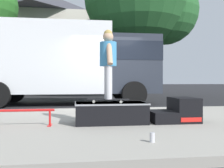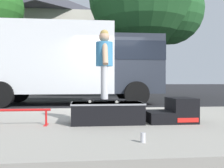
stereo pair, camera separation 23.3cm
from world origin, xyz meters
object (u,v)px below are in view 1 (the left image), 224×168
soda_can (152,137)px  street_tree_main (143,0)px  skate_box (111,112)px  box_truck (69,61)px  skateboard (108,100)px  kicker_ramp (177,112)px  skater_kid (108,58)px  grind_rail (5,113)px

soda_can → street_tree_main: 12.36m
soda_can → street_tree_main: bearing=75.9°
skate_box → box_truck: (-0.90, 5.45, 1.37)m
soda_can → skateboard: bearing=104.1°
soda_can → box_truck: bearing=99.9°
skateboard → street_tree_main: 10.98m
kicker_ramp → skateboard: 1.37m
skateboard → soda_can: size_ratio=6.38×
box_truck → skate_box: bearing=-80.6°
skater_kid → box_truck: box_truck is taller
kicker_ramp → box_truck: size_ratio=0.13×
skater_kid → box_truck: bearing=98.7°
skater_kid → soda_can: (0.38, -1.52, -1.14)m
grind_rail → soda_can: 2.63m
box_truck → soda_can: bearing=-80.1°
skater_kid → soda_can: skater_kid is taller
skateboard → box_truck: box_truck is taller
skateboard → box_truck: (-0.84, 5.49, 1.14)m
grind_rail → box_truck: size_ratio=0.24×
kicker_ramp → skateboard: size_ratio=1.11×
skate_box → soda_can: (0.32, -1.56, -0.14)m
skater_kid → soda_can: bearing=-75.9°
skater_kid → street_tree_main: 10.66m
skate_box → skater_kid: skater_kid is taller
soda_can → box_truck: box_truck is taller
skater_kid → box_truck: size_ratio=0.18×
skateboard → street_tree_main: bearing=71.6°
grind_rail → skateboard: 1.82m
skateboard → box_truck: 5.67m
grind_rail → box_truck: bearing=80.2°
street_tree_main → skate_box: bearing=-108.2°
skateboard → street_tree_main: size_ratio=0.09×
soda_can → box_truck: size_ratio=0.02×
skate_box → skater_kid: size_ratio=1.04×
kicker_ramp → skater_kid: 1.68m
skate_box → street_tree_main: size_ratio=0.16×
street_tree_main → soda_can: bearing=-104.1°
box_truck → street_tree_main: street_tree_main is taller
kicker_ramp → street_tree_main: bearing=79.3°
kicker_ramp → skater_kid: (-1.35, -0.05, 1.01)m
skater_kid → grind_rail: bearing=-178.4°
grind_rail → street_tree_main: street_tree_main is taller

